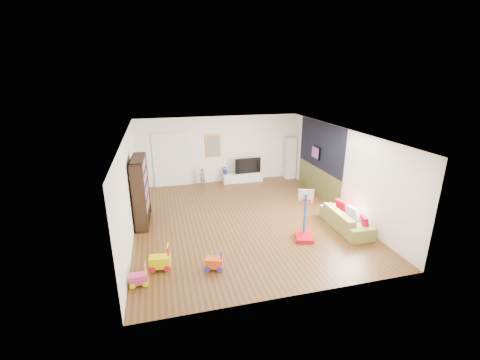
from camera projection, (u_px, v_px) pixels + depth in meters
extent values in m
cube|color=brown|center=(243.00, 219.00, 9.98)|extent=(6.50, 7.50, 0.00)
cube|color=white|center=(244.00, 133.00, 9.12)|extent=(6.50, 7.50, 0.00)
cube|color=white|center=(219.00, 150.00, 12.99)|extent=(6.50, 0.00, 2.70)
cube|color=silver|center=(295.00, 237.00, 6.11)|extent=(6.50, 0.00, 2.70)
cube|color=silver|center=(129.00, 187.00, 8.77)|extent=(0.00, 7.50, 2.70)
cube|color=silver|center=(341.00, 170.00, 10.32)|extent=(0.00, 7.50, 2.70)
cube|color=black|center=(321.00, 146.00, 11.44)|extent=(0.01, 3.20, 1.70)
cube|color=brown|center=(318.00, 181.00, 11.87)|extent=(0.01, 3.20, 1.00)
cube|color=white|center=(172.00, 160.00, 12.59)|extent=(1.45, 0.06, 2.10)
cube|color=gold|center=(213.00, 146.00, 12.83)|extent=(0.62, 0.06, 0.92)
cube|color=#7F3F8C|center=(316.00, 153.00, 11.71)|extent=(0.04, 0.56, 0.46)
cube|color=silver|center=(243.00, 177.00, 13.33)|extent=(1.65, 0.43, 0.38)
cube|color=silver|center=(290.00, 158.00, 13.61)|extent=(0.41, 0.41, 1.77)
cube|color=black|center=(141.00, 191.00, 9.42)|extent=(0.44, 1.41, 2.03)
imported|color=olive|center=(346.00, 219.00, 9.32)|extent=(0.78, 1.92, 0.56)
cube|color=red|center=(306.00, 216.00, 8.56)|extent=(0.63, 0.70, 1.38)
cube|color=#DDD903|center=(160.00, 257.00, 7.34)|extent=(0.50, 0.35, 0.62)
cube|color=#DE4A15|center=(214.00, 259.00, 7.35)|extent=(0.46, 0.36, 0.53)
cube|color=#D23C77|center=(138.00, 275.00, 6.80)|extent=(0.38, 0.24, 0.50)
imported|color=slate|center=(202.00, 177.00, 12.80)|extent=(0.32, 0.28, 0.73)
imported|color=black|center=(247.00, 165.00, 13.22)|extent=(1.11, 0.23, 0.63)
imported|color=navy|center=(225.00, 170.00, 13.07)|extent=(0.37, 0.33, 0.36)
cube|color=#A80424|center=(365.00, 222.00, 8.77)|extent=(0.18, 0.37, 0.36)
cube|color=white|center=(353.00, 213.00, 9.34)|extent=(0.18, 0.42, 0.41)
cube|color=#AE0214|center=(342.00, 206.00, 9.81)|extent=(0.19, 0.42, 0.41)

